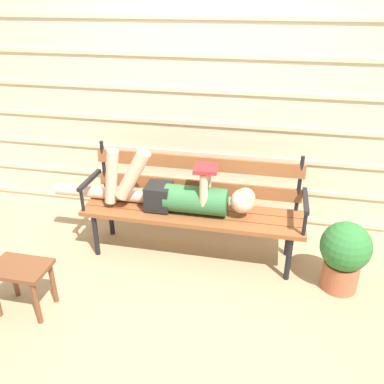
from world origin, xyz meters
The scene contains 6 objects.
ground_plane centered at (0.00, 0.00, 0.00)m, with size 12.00×12.00×0.00m, color tan.
house_siding centered at (0.00, 0.76, 1.14)m, with size 4.90×0.08×2.28m.
park_bench centered at (0.00, 0.25, 0.48)m, with size 1.81×0.44×0.90m.
reclining_person centered at (-0.13, 0.18, 0.57)m, with size 1.73×0.27×0.54m.
footstool centered at (-1.01, -0.70, 0.29)m, with size 0.39×0.27×0.37m.
potted_plant centered at (1.19, 0.00, 0.31)m, with size 0.37×0.37×0.56m.
Camera 1 is at (0.59, -2.60, 2.04)m, focal length 37.42 mm.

